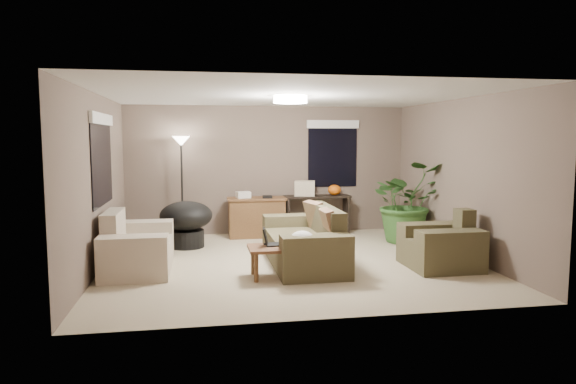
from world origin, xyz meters
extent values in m
plane|color=#BFAD8E|center=(0.00, 0.00, 0.00)|extent=(5.50, 5.50, 0.00)
plane|color=white|center=(0.00, 0.00, 2.50)|extent=(5.50, 5.50, 0.00)
plane|color=#68574D|center=(0.00, 2.50, 1.25)|extent=(5.50, 0.00, 5.50)
plane|color=#68574D|center=(0.00, -2.50, 1.25)|extent=(5.50, 0.00, 5.50)
plane|color=#68574D|center=(-2.75, 0.00, 1.25)|extent=(0.00, 5.00, 5.00)
plane|color=#68574D|center=(2.75, 0.00, 1.25)|extent=(0.00, 5.00, 5.00)
cube|color=#46402A|center=(0.17, -0.11, 0.21)|extent=(0.95, 1.48, 0.42)
cube|color=#443F29|center=(0.53, -0.11, 0.64)|extent=(0.22, 1.48, 0.43)
cube|color=brown|center=(0.17, -1.03, 0.30)|extent=(0.95, 0.36, 0.60)
cube|color=#4E472F|center=(0.17, 0.81, 0.30)|extent=(0.95, 0.36, 0.60)
cube|color=#8C7251|center=(0.47, -0.56, 0.65)|extent=(0.24, 0.45, 0.47)
cube|color=#8C7251|center=(0.47, 0.34, 0.65)|extent=(0.35, 0.50, 0.47)
cube|color=beige|center=(-2.21, -0.05, 0.21)|extent=(0.90, 0.88, 0.42)
cube|color=beige|center=(-2.55, -0.05, 0.64)|extent=(0.22, 0.88, 0.43)
cube|color=beige|center=(-2.21, -0.67, 0.30)|extent=(0.90, 0.36, 0.60)
cube|color=beige|center=(-2.21, 0.57, 0.30)|extent=(0.90, 0.36, 0.60)
cube|color=brown|center=(2.09, -0.69, 0.21)|extent=(0.95, 0.28, 0.42)
cube|color=#4C462D|center=(2.46, -0.69, 0.64)|extent=(0.22, 0.28, 0.43)
cube|color=brown|center=(2.09, -1.01, 0.30)|extent=(0.95, 0.36, 0.60)
cube|color=#47422A|center=(2.09, -0.37, 0.30)|extent=(0.95, 0.36, 0.60)
cube|color=brown|center=(-0.21, -0.80, 0.40)|extent=(1.00, 0.55, 0.04)
cylinder|color=brown|center=(-0.63, -1.00, 0.19)|extent=(0.06, 0.06, 0.38)
cylinder|color=brown|center=(0.21, -1.00, 0.19)|extent=(0.06, 0.06, 0.38)
cylinder|color=brown|center=(-0.63, -0.60, 0.19)|extent=(0.06, 0.06, 0.38)
cylinder|color=brown|center=(0.21, -0.60, 0.19)|extent=(0.06, 0.06, 0.38)
cube|color=black|center=(-0.31, -0.70, 0.43)|extent=(0.36, 0.27, 0.02)
cube|color=black|center=(-0.47, -0.70, 0.55)|extent=(0.10, 0.24, 0.22)
ellipsoid|color=white|center=(-0.01, -0.95, 0.54)|extent=(0.42, 0.40, 0.23)
cube|color=brown|center=(-0.28, 2.09, 0.35)|extent=(1.05, 0.45, 0.71)
cube|color=brown|center=(-0.28, 2.09, 0.73)|extent=(1.10, 0.50, 0.04)
cube|color=silver|center=(-0.53, 2.09, 0.81)|extent=(0.28, 0.25, 0.12)
cube|color=black|center=(-0.08, 2.04, 0.77)|extent=(0.20, 0.24, 0.04)
cube|color=black|center=(0.94, 2.26, 0.73)|extent=(1.30, 0.40, 0.04)
cube|color=black|center=(0.34, 2.26, 0.35)|extent=(0.05, 0.38, 0.71)
cube|color=black|center=(1.54, 2.26, 0.35)|extent=(0.05, 0.38, 0.71)
cube|color=black|center=(0.94, 2.26, 0.15)|extent=(1.25, 0.36, 0.03)
ellipsoid|color=orange|center=(1.29, 2.26, 0.85)|extent=(0.28, 0.28, 0.21)
cube|color=beige|center=(0.69, 2.26, 0.90)|extent=(0.45, 0.38, 0.29)
cylinder|color=black|center=(-1.58, 1.36, 0.15)|extent=(0.60, 0.60, 0.30)
ellipsoid|color=black|center=(-1.58, 1.36, 0.55)|extent=(1.10, 1.10, 0.50)
cylinder|color=black|center=(-1.66, 2.12, 0.01)|extent=(0.28, 0.28, 0.02)
cylinder|color=black|center=(-1.66, 2.12, 0.90)|extent=(0.04, 0.04, 1.78)
cone|color=white|center=(-1.66, 2.12, 1.82)|extent=(0.32, 0.32, 0.18)
cylinder|color=white|center=(0.00, 0.00, 2.44)|extent=(0.50, 0.50, 0.10)
imported|color=#2D5923|center=(2.34, 1.15, 0.57)|extent=(1.32, 1.47, 1.15)
cube|color=tan|center=(2.23, 0.97, 0.01)|extent=(0.32, 0.32, 0.03)
cylinder|color=tan|center=(2.23, 0.97, 0.25)|extent=(0.12, 0.12, 0.44)
cube|color=tan|center=(2.23, 0.97, 0.48)|extent=(0.22, 0.22, 0.03)
cube|color=black|center=(-2.73, 0.30, 1.55)|extent=(0.01, 1.50, 1.30)
cube|color=white|center=(-2.71, 0.30, 2.15)|extent=(0.05, 1.56, 0.16)
cube|color=black|center=(1.30, 2.48, 1.55)|extent=(1.00, 0.01, 1.30)
cube|color=white|center=(1.30, 2.46, 2.15)|extent=(1.06, 0.05, 0.16)
camera|label=1|loc=(-1.33, -7.52, 1.87)|focal=32.00mm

